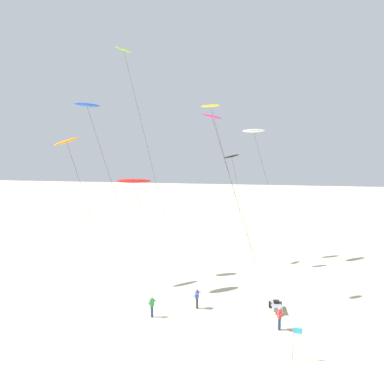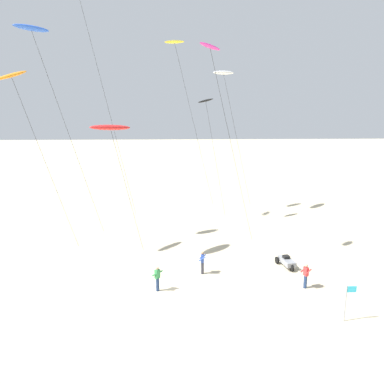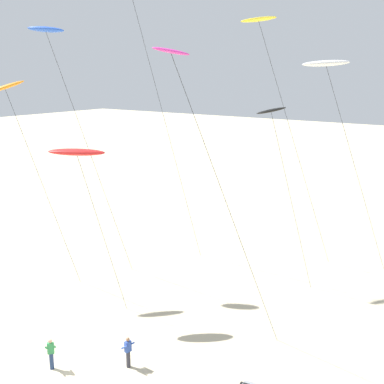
# 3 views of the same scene
# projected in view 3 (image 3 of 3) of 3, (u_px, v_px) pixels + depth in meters

# --- Properties ---
(ground_plane) EXTENTS (260.00, 260.00, 0.00)m
(ground_plane) POSITION_uv_depth(u_px,v_px,m) (87.00, 370.00, 26.17)
(ground_plane) COLOR beige
(kite_yellow) EXTENTS (5.89, 5.29, 18.72)m
(kite_yellow) POSITION_uv_depth(u_px,v_px,m) (260.00, 23.00, 36.02)
(kite_yellow) COLOR yellow
(kite_yellow) RESTS_ON ground
(kite_blue) EXTENTS (5.32, 4.61, 17.93)m
(kite_blue) POSITION_uv_depth(u_px,v_px,m) (46.00, 31.00, 34.75)
(kite_blue) COLOR blue
(kite_blue) RESTS_ON ground
(kite_orange) EXTENTS (4.06, 4.05, 14.35)m
(kite_orange) POSITION_uv_depth(u_px,v_px,m) (6.00, 89.00, 33.43)
(kite_orange) COLOR orange
(kite_orange) RESTS_ON ground
(kite_red) EXTENTS (3.57, 3.23, 10.48)m
(kite_red) POSITION_uv_depth(u_px,v_px,m) (77.00, 152.00, 30.22)
(kite_red) COLOR red
(kite_red) RESTS_ON ground
(kite_white) EXTENTS (5.64, 5.21, 15.65)m
(kite_white) POSITION_uv_depth(u_px,v_px,m) (327.00, 64.00, 33.68)
(kite_white) COLOR white
(kite_white) RESTS_ON ground
(kite_black) EXTENTS (3.40, 3.03, 12.69)m
(kite_black) POSITION_uv_depth(u_px,v_px,m) (272.00, 114.00, 32.95)
(kite_black) COLOR black
(kite_black) RESTS_ON ground
(kite_magenta) EXTENTS (5.30, 4.76, 16.09)m
(kite_magenta) POSITION_uv_depth(u_px,v_px,m) (174.00, 59.00, 24.81)
(kite_magenta) COLOR #D8339E
(kite_magenta) RESTS_ON ground
(kite_flyer_nearest) EXTENTS (0.58, 0.60, 1.67)m
(kite_flyer_nearest) POSITION_uv_depth(u_px,v_px,m) (128.00, 351.00, 26.24)
(kite_flyer_nearest) COLOR #33333D
(kite_flyer_nearest) RESTS_ON ground
(kite_flyer_middle) EXTENTS (0.73, 0.73, 1.67)m
(kite_flyer_middle) POSITION_uv_depth(u_px,v_px,m) (51.00, 353.00, 26.07)
(kite_flyer_middle) COLOR navy
(kite_flyer_middle) RESTS_ON ground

